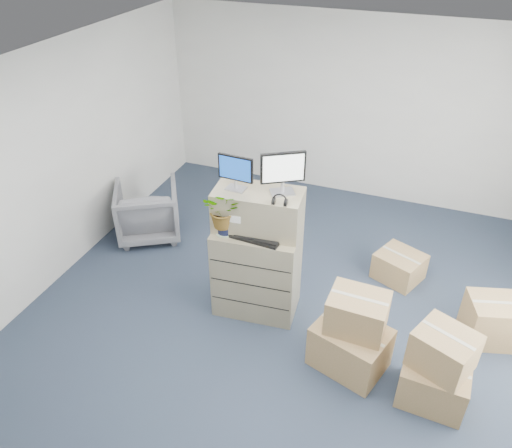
% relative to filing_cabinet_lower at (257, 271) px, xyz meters
% --- Properties ---
extents(ground, '(7.00, 7.00, 0.00)m').
position_rel_filing_cabinet_lower_xyz_m(ground, '(0.43, -0.36, -0.54)').
color(ground, '#243041').
rests_on(ground, ground).
extents(wall_back, '(6.00, 0.02, 2.80)m').
position_rel_filing_cabinet_lower_xyz_m(wall_back, '(0.43, 3.15, 0.86)').
color(wall_back, silver).
rests_on(wall_back, ground).
extents(filing_cabinet_lower, '(0.98, 0.65, 1.09)m').
position_rel_filing_cabinet_lower_xyz_m(filing_cabinet_lower, '(0.00, 0.00, 0.00)').
color(filing_cabinet_lower, gray).
rests_on(filing_cabinet_lower, ground).
extents(filing_cabinet_upper, '(0.97, 0.55, 0.47)m').
position_rel_filing_cabinet_lower_xyz_m(filing_cabinet_upper, '(-0.00, 0.05, 0.78)').
color(filing_cabinet_upper, gray).
rests_on(filing_cabinet_upper, filing_cabinet_lower).
extents(monitor_left, '(0.39, 0.16, 0.38)m').
position_rel_filing_cabinet_lower_xyz_m(monitor_left, '(-0.24, 0.02, 1.22)').
color(monitor_left, '#99999E').
rests_on(monitor_left, filing_cabinet_upper).
extents(monitor_right, '(0.41, 0.27, 0.46)m').
position_rel_filing_cabinet_lower_xyz_m(monitor_right, '(0.24, 0.11, 1.27)').
color(monitor_right, '#99999E').
rests_on(monitor_right, filing_cabinet_upper).
extents(headphones, '(0.15, 0.03, 0.15)m').
position_rel_filing_cabinet_lower_xyz_m(headphones, '(0.28, -0.11, 1.05)').
color(headphones, black).
rests_on(headphones, filing_cabinet_upper).
extents(keyboard, '(0.56, 0.26, 0.03)m').
position_rel_filing_cabinet_lower_xyz_m(keyboard, '(0.04, -0.13, 0.56)').
color(keyboard, black).
rests_on(keyboard, filing_cabinet_lower).
extents(mouse, '(0.10, 0.06, 0.03)m').
position_rel_filing_cabinet_lower_xyz_m(mouse, '(0.32, -0.04, 0.56)').
color(mouse, silver).
rests_on(mouse, filing_cabinet_lower).
extents(water_bottle, '(0.07, 0.07, 0.26)m').
position_rel_filing_cabinet_lower_xyz_m(water_bottle, '(0.09, 0.10, 0.67)').
color(water_bottle, '#9A9EA3').
rests_on(water_bottle, filing_cabinet_lower).
extents(phone_dock, '(0.06, 0.05, 0.13)m').
position_rel_filing_cabinet_lower_xyz_m(phone_dock, '(-0.04, -0.00, 0.59)').
color(phone_dock, silver).
rests_on(phone_dock, filing_cabinet_lower).
extents(external_drive, '(0.23, 0.19, 0.06)m').
position_rel_filing_cabinet_lower_xyz_m(external_drive, '(0.31, 0.17, 0.57)').
color(external_drive, black).
rests_on(external_drive, filing_cabinet_lower).
extents(tissue_box, '(0.28, 0.17, 0.10)m').
position_rel_filing_cabinet_lower_xyz_m(tissue_box, '(0.30, 0.14, 0.65)').
color(tissue_box, '#388CC1').
rests_on(tissue_box, external_drive).
extents(potted_plant, '(0.45, 0.48, 0.43)m').
position_rel_filing_cabinet_lower_xyz_m(potted_plant, '(-0.31, -0.15, 0.79)').
color(potted_plant, '#97B390').
rests_on(potted_plant, filing_cabinet_lower).
extents(office_chair, '(1.12, 1.10, 0.86)m').
position_rel_filing_cabinet_lower_xyz_m(office_chair, '(-1.97, 0.88, -0.11)').
color(office_chair, '#5C5C61').
rests_on(office_chair, ground).
extents(cardboard_boxes, '(2.30, 2.38, 0.89)m').
position_rel_filing_cabinet_lower_xyz_m(cardboard_boxes, '(1.81, -0.12, -0.20)').
color(cardboard_boxes, olive).
rests_on(cardboard_boxes, ground).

